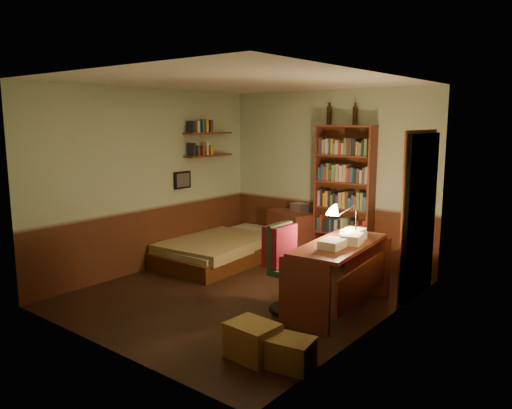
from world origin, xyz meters
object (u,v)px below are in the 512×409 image
Objects in this scene: cardboard_box_b at (291,353)px; bookshelf at (344,197)px; dresser at (291,234)px; desk at (339,277)px; mini_stereo at (299,207)px; bed at (225,240)px; cardboard_box_a at (252,340)px; office_chair at (294,266)px; desk_lamp at (356,214)px.

bookshelf is at bearing 111.20° from cardboard_box_b.
desk is (1.70, -1.52, 0.03)m from dresser.
bed is at bearing -115.27° from mini_stereo.
bookshelf is 3.40m from cardboard_box_b.
desk reaches higher than cardboard_box_a.
office_chair is 1.36m from cardboard_box_b.
desk_lamp reaches higher than office_chair.
desk_lamp reaches higher than bed.
dresser is 1.86× the size of cardboard_box_a.
dresser is at bearing -178.74° from bookshelf.
cardboard_box_b is at bearing 9.94° from cardboard_box_a.
cardboard_box_b is (0.38, 0.07, -0.03)m from cardboard_box_a.
desk is at bearing -30.84° from mini_stereo.
bookshelf is at bearing 27.24° from bed.
bed is 3.51m from cardboard_box_b.
mini_stereo is at bearing 129.05° from desk.
cardboard_box_b is (2.06, -2.97, -0.23)m from dresser.
desk_lamp is at bearing 58.34° from office_chair.
desk reaches higher than dresser.
mini_stereo is (0.06, 0.12, 0.43)m from dresser.
bookshelf reaches higher than office_chair.
desk is 1.52m from cardboard_box_b.
cardboard_box_a is (1.61, -3.17, -0.63)m from mini_stereo.
bed is 1.06m from dresser.
bookshelf is (0.80, -0.04, 0.25)m from mini_stereo.
desk_lamp is at bearing -12.54° from bed.
dresser reaches higher than bed.
cardboard_box_b is at bearing -73.12° from bookshelf.
office_chair is at bearing -81.04° from bookshelf.
office_chair is at bearing -140.47° from desk.
office_chair is (0.47, -1.98, -0.50)m from bookshelf.
mini_stereo is 3.74m from cardboard_box_b.
bed is 1.45× the size of desk.
desk_lamp is 1.99m from cardboard_box_b.
mini_stereo is 0.63× the size of cardboard_box_b.
office_chair is at bearing 123.63° from cardboard_box_b.
dresser is 2.27m from desk_lamp.
desk_lamp is 0.94m from office_chair.
cardboard_box_b is at bearing -82.20° from desk.
bed is 2.61× the size of dresser.
desk is at bearing -66.88° from bookshelf.
desk is (1.64, -1.64, -0.40)m from mini_stereo.
cardboard_box_b is at bearing -43.00° from mini_stereo.
office_chair is at bearing -43.50° from mini_stereo.
desk is (2.40, -0.72, 0.08)m from bed.
office_chair reaches higher than desk.
mini_stereo is at bearing 122.73° from cardboard_box_b.
desk is at bearing 103.64° from cardboard_box_b.
dresser is 2.17× the size of cardboard_box_b.
desk_lamp is (0.06, 0.27, 0.69)m from desk.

